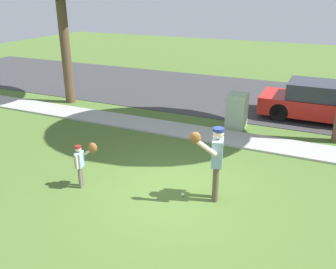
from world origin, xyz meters
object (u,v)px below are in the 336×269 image
at_px(baseball, 183,195).
at_px(utility_cabinet, 237,111).
at_px(person_child, 83,159).
at_px(parked_hatchback_red, 319,102).
at_px(person_adult, 215,156).

distance_m(baseball, utility_cabinet, 4.87).
xyz_separation_m(person_child, utility_cabinet, (2.23, 5.37, -0.12)).
bearing_deg(utility_cabinet, parked_hatchback_red, 39.29).
xyz_separation_m(person_adult, utility_cabinet, (-0.70, 4.68, -0.47)).
distance_m(utility_cabinet, parked_hatchback_red, 3.16).
bearing_deg(person_child, person_adult, -1.00).
distance_m(person_adult, person_child, 3.03).
relative_size(baseball, utility_cabinet, 0.06).
bearing_deg(parked_hatchback_red, baseball, -109.34).
distance_m(person_adult, parked_hatchback_red, 6.91).
distance_m(person_child, parked_hatchback_red, 8.73).
relative_size(person_child, parked_hatchback_red, 0.27).
height_order(person_adult, parked_hatchback_red, person_adult).
relative_size(person_adult, parked_hatchback_red, 0.42).
relative_size(person_child, utility_cabinet, 0.93).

